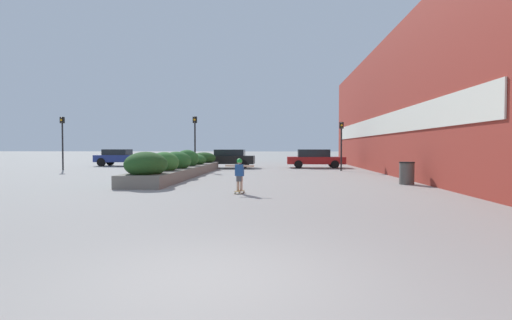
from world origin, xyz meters
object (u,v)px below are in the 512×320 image
(traffic_light_left, at_px, (195,134))
(traffic_light_right, at_px, (341,138))
(traffic_light_far_left, at_px, (62,134))
(car_center_left, at_px, (228,158))
(trash_bin, at_px, (407,173))
(car_leftmost, at_px, (119,157))
(car_rightmost, at_px, (429,157))
(skateboarder, at_px, (240,171))
(skateboard, at_px, (240,192))
(car_center_right, at_px, (315,158))

(traffic_light_left, bearing_deg, traffic_light_right, 0.71)
(traffic_light_left, distance_m, traffic_light_far_left, 9.70)
(car_center_left, distance_m, traffic_light_left, 4.34)
(trash_bin, height_order, car_leftmost, car_leftmost)
(car_center_left, bearing_deg, traffic_light_far_left, 106.56)
(car_center_left, bearing_deg, car_rightmost, -80.69)
(traffic_light_left, bearing_deg, car_leftmost, 142.41)
(trash_bin, bearing_deg, traffic_light_right, 97.57)
(skateboarder, height_order, car_leftmost, car_leftmost)
(trash_bin, height_order, car_rightmost, car_rightmost)
(skateboarder, relative_size, traffic_light_left, 0.30)
(trash_bin, height_order, traffic_light_far_left, traffic_light_far_left)
(skateboarder, bearing_deg, trash_bin, 44.03)
(skateboard, xyz_separation_m, traffic_light_left, (-4.58, 13.90, 2.51))
(car_center_right, height_order, traffic_light_right, traffic_light_right)
(skateboard, height_order, car_rightmost, car_rightmost)
(skateboarder, distance_m, traffic_light_far_left, 20.01)
(skateboard, relative_size, car_center_right, 0.13)
(skateboarder, height_order, car_center_left, car_center_left)
(skateboarder, height_order, car_center_right, car_center_right)
(skateboarder, bearing_deg, car_leftmost, 137.19)
(traffic_light_right, bearing_deg, car_rightmost, 36.27)
(car_rightmost, xyz_separation_m, traffic_light_far_left, (-28.25, -6.18, 1.78))
(trash_bin, height_order, traffic_light_left, traffic_light_left)
(car_rightmost, xyz_separation_m, traffic_light_right, (-8.23, -6.04, 1.52))
(car_leftmost, height_order, traffic_light_left, traffic_light_left)
(skateboarder, relative_size, car_rightmost, 0.26)
(traffic_light_left, bearing_deg, traffic_light_far_left, -179.93)
(skateboard, bearing_deg, traffic_light_far_left, 150.75)
(car_rightmost, xyz_separation_m, traffic_light_left, (-18.55, -6.17, 1.77))
(traffic_light_right, bearing_deg, car_leftmost, 161.60)
(skateboard, bearing_deg, car_leftmost, 137.19)
(trash_bin, distance_m, traffic_light_far_left, 23.65)
(skateboard, xyz_separation_m, traffic_light_right, (5.73, 14.03, 2.26))
(car_center_left, height_order, traffic_light_far_left, traffic_light_far_left)
(trash_bin, relative_size, traffic_light_far_left, 0.26)
(skateboarder, height_order, traffic_light_right, traffic_light_right)
(trash_bin, relative_size, car_center_left, 0.24)
(skateboarder, height_order, car_rightmost, car_rightmost)
(car_center_left, height_order, car_center_right, car_center_right)
(traffic_light_left, bearing_deg, car_rightmost, 18.41)
(skateboarder, relative_size, trash_bin, 1.15)
(traffic_light_left, relative_size, traffic_light_far_left, 1.00)
(car_center_left, relative_size, car_center_right, 0.93)
(car_leftmost, height_order, car_center_right, car_center_right)
(skateboarder, bearing_deg, traffic_light_far_left, 150.75)
(traffic_light_left, bearing_deg, car_center_right, 24.74)
(skateboard, distance_m, car_center_right, 18.48)
(car_center_left, relative_size, car_rightmost, 0.95)
(traffic_light_far_left, bearing_deg, car_center_right, 12.42)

